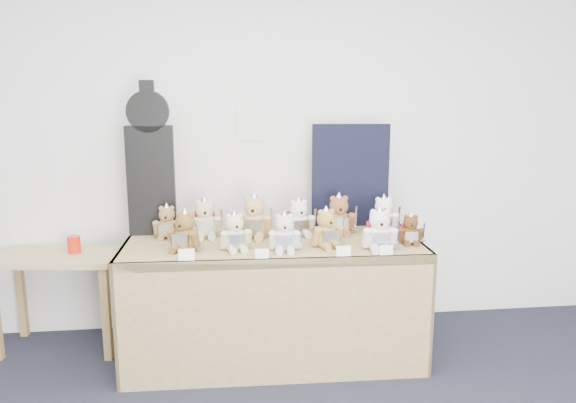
{
  "coord_description": "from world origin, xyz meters",
  "views": [
    {
      "loc": [
        -0.19,
        -1.59,
        1.77
      ],
      "look_at": [
        0.23,
        1.82,
        1.08
      ],
      "focal_mm": 35.0,
      "sensor_mm": 36.0,
      "label": 1
    }
  ],
  "objects": [
    {
      "name": "side_table",
      "position": [
        -1.3,
        2.22,
        0.55
      ],
      "size": [
        0.86,
        0.54,
        0.68
      ],
      "rotation": [
        0.0,
        0.0,
        -0.12
      ],
      "color": "tan",
      "rests_on": "floor"
    },
    {
      "name": "teddy_back_right",
      "position": [
        0.6,
        2.05,
        0.92
      ],
      "size": [
        0.25,
        0.2,
        0.3
      ],
      "rotation": [
        0.0,
        0.0,
        -0.04
      ],
      "color": "brown",
      "rests_on": "display_table"
    },
    {
      "name": "teddy_back_far_left",
      "position": [
        -0.55,
        2.08,
        0.9
      ],
      "size": [
        0.2,
        0.16,
        0.25
      ],
      "rotation": [
        0.0,
        0.0,
        -0.04
      ],
      "color": "olive",
      "rests_on": "display_table"
    },
    {
      "name": "teddy_front_centre",
      "position": [
        0.19,
        1.69,
        0.91
      ],
      "size": [
        0.22,
        0.18,
        0.27
      ],
      "rotation": [
        0.0,
        0.0,
        -0.06
      ],
      "color": "silver",
      "rests_on": "display_table"
    },
    {
      "name": "teddy_front_left",
      "position": [
        -0.11,
        1.74,
        0.9
      ],
      "size": [
        0.22,
        0.19,
        0.26
      ],
      "rotation": [
        0.0,
        0.0,
        0.22
      ],
      "color": "beige",
      "rests_on": "display_table"
    },
    {
      "name": "teddy_back_end",
      "position": [
        0.92,
        2.07,
        0.91
      ],
      "size": [
        0.23,
        0.19,
        0.28
      ],
      "rotation": [
        0.0,
        0.0,
        -0.12
      ],
      "color": "white",
      "rests_on": "display_table"
    },
    {
      "name": "teddy_front_far_left",
      "position": [
        -0.41,
        1.76,
        0.91
      ],
      "size": [
        0.22,
        0.22,
        0.28
      ],
      "rotation": [
        0.0,
        0.0,
        -0.46
      ],
      "color": "brown",
      "rests_on": "display_table"
    },
    {
      "name": "teddy_back_centre_right",
      "position": [
        0.33,
        2.04,
        0.91
      ],
      "size": [
        0.23,
        0.21,
        0.28
      ],
      "rotation": [
        0.0,
        0.0,
        0.17
      ],
      "color": "white",
      "rests_on": "display_table"
    },
    {
      "name": "entry_card_a",
      "position": [
        -0.4,
        1.55,
        0.84
      ],
      "size": [
        0.09,
        0.02,
        0.07
      ],
      "primitive_type": "cube",
      "rotation": [
        -0.24,
        0.0,
        -0.03
      ],
      "color": "white",
      "rests_on": "display_table"
    },
    {
      "name": "teddy_back_left",
      "position": [
        -0.3,
        2.07,
        0.92
      ],
      "size": [
        0.24,
        0.2,
        0.29
      ],
      "rotation": [
        0.0,
        0.0,
        0.05
      ],
      "color": "#C4B68F",
      "rests_on": "display_table"
    },
    {
      "name": "teddy_front_right",
      "position": [
        0.46,
        1.75,
        0.91
      ],
      "size": [
        0.23,
        0.21,
        0.28
      ],
      "rotation": [
        0.0,
        0.0,
        0.29
      ],
      "color": "#A67E3E",
      "rests_on": "display_table"
    },
    {
      "name": "teddy_front_far_right",
      "position": [
        0.77,
        1.64,
        0.92
      ],
      "size": [
        0.24,
        0.21,
        0.29
      ],
      "rotation": [
        0.0,
        0.0,
        -0.1
      ],
      "color": "silver",
      "rests_on": "display_table"
    },
    {
      "name": "display_table",
      "position": [
        0.14,
        1.84,
        0.63
      ],
      "size": [
        1.94,
        0.85,
        0.8
      ],
      "rotation": [
        0.0,
        0.0,
        -0.03
      ],
      "color": "olive",
      "rests_on": "floor"
    },
    {
      "name": "teddy_front_end",
      "position": [
        1.0,
        1.75,
        0.89
      ],
      "size": [
        0.18,
        0.16,
        0.22
      ],
      "rotation": [
        0.0,
        0.0,
        -0.16
      ],
      "color": "#4D311A",
      "rests_on": "display_table"
    },
    {
      "name": "teddy_back_centre_left",
      "position": [
        0.03,
        2.02,
        0.93
      ],
      "size": [
        0.27,
        0.24,
        0.33
      ],
      "rotation": [
        0.0,
        0.0,
        -0.2
      ],
      "color": "tan",
      "rests_on": "display_table"
    },
    {
      "name": "entry_card_d",
      "position": [
        0.78,
        1.52,
        0.83
      ],
      "size": [
        0.08,
        0.02,
        0.06
      ],
      "primitive_type": "cube",
      "rotation": [
        -0.24,
        0.0,
        -0.03
      ],
      "color": "white",
      "rests_on": "display_table"
    },
    {
      "name": "room_shell",
      "position": [
        0.04,
        2.49,
        1.55
      ],
      "size": [
        6.0,
        6.0,
        6.0
      ],
      "color": "silver",
      "rests_on": "floor"
    },
    {
      "name": "entry_card_b",
      "position": [
        0.04,
        1.54,
        0.83
      ],
      "size": [
        0.08,
        0.02,
        0.06
      ],
      "primitive_type": "cube",
      "rotation": [
        -0.24,
        0.0,
        -0.03
      ],
      "color": "white",
      "rests_on": "display_table"
    },
    {
      "name": "navy_board",
      "position": [
        0.73,
        2.27,
        1.17
      ],
      "size": [
        0.55,
        0.07,
        0.73
      ],
      "primitive_type": "cube",
      "rotation": [
        0.0,
        0.0,
        -0.09
      ],
      "color": "black",
      "rests_on": "display_table"
    },
    {
      "name": "guitar_case",
      "position": [
        -0.65,
        2.21,
        1.3
      ],
      "size": [
        0.31,
        0.1,
        1.03
      ],
      "rotation": [
        0.0,
        0.0,
        0.02
      ],
      "color": "black",
      "rests_on": "display_table"
    },
    {
      "name": "entry_card_c",
      "position": [
        0.52,
        1.53,
        0.83
      ],
      "size": [
        0.09,
        0.02,
        0.06
      ],
      "primitive_type": "cube",
      "rotation": [
        -0.24,
        0.0,
        -0.03
      ],
      "color": "white",
      "rests_on": "display_table"
    },
    {
      "name": "red_cup",
      "position": [
        -1.19,
        2.23,
        0.73
      ],
      "size": [
        0.09,
        0.09,
        0.12
      ],
      "primitive_type": "cylinder",
      "color": "red",
      "rests_on": "side_table"
    }
  ]
}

